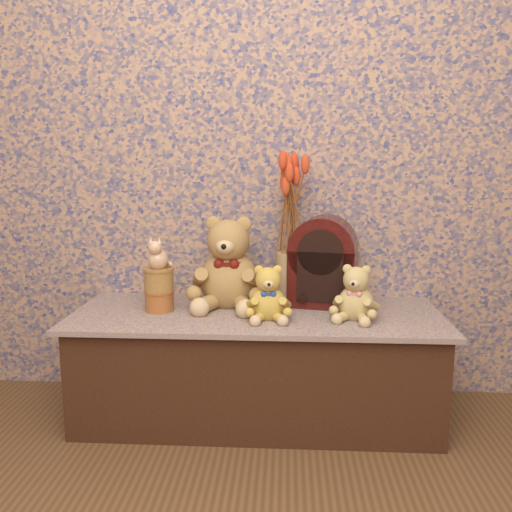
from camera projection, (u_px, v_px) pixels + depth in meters
The scene contains 10 objects.
display_shelf at pixel (257, 364), 2.19m from camera, with size 1.49×0.58×0.45m, color navy.
teddy_large at pixel (229, 258), 2.21m from camera, with size 0.32×0.38×0.41m, color #AD7C43, non-canonical shape.
teddy_medium at pixel (268, 290), 2.04m from camera, with size 0.18×0.21×0.23m, color gold, non-canonical shape.
teddy_small at pixel (356, 290), 2.04m from camera, with size 0.18×0.22×0.23m, color tan, non-canonical shape.
cathedral_radio at pixel (323, 261), 2.23m from camera, with size 0.27×0.20×0.38m, color #360C09, non-canonical shape.
ceramic_vase at pixel (291, 278), 2.26m from camera, with size 0.13×0.13×0.22m, color tan.
dried_stalks at pixel (292, 199), 2.20m from camera, with size 0.24×0.24×0.45m, color #D04221, non-canonical shape.
biscuit_tin_lower at pixel (159, 301), 2.16m from camera, with size 0.12×0.12×0.08m, color #B68A35.
biscuit_tin_upper at pixel (159, 280), 2.14m from camera, with size 0.12×0.12×0.09m, color tan.
cat_figurine at pixel (158, 252), 2.12m from camera, with size 0.10×0.11×0.13m, color silver, non-canonical shape.
Camera 1 is at (0.12, -0.85, 1.05)m, focal length 37.17 mm.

